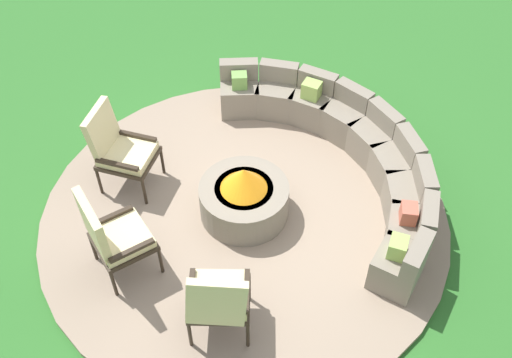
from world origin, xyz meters
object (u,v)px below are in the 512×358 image
fire_pit (244,197)px  curved_stone_bench (347,150)px  lounge_chair_front_left (119,148)px  lounge_chair_back_left (218,299)px  lounge_chair_front_right (111,235)px

fire_pit → curved_stone_bench: 1.41m
lounge_chair_front_left → lounge_chair_back_left: (2.19, -0.68, -0.01)m
fire_pit → lounge_chair_back_left: size_ratio=0.98×
lounge_chair_front_right → lounge_chair_back_left: 1.28m
lounge_chair_front_left → lounge_chair_front_right: lounge_chair_front_right is taller
fire_pit → curved_stone_bench: size_ratio=0.28×
curved_stone_bench → lounge_chair_front_right: bearing=-107.6°
fire_pit → lounge_chair_front_right: bearing=-107.6°
curved_stone_bench → lounge_chair_front_left: lounge_chair_front_left is taller
fire_pit → lounge_chair_front_right: lounge_chair_front_right is taller
curved_stone_bench → lounge_chair_back_left: bearing=-81.6°
lounge_chair_front_right → lounge_chair_front_left: bearing=153.1°
curved_stone_bench → lounge_chair_front_left: 2.64m
lounge_chair_front_right → lounge_chair_back_left: (1.26, 0.19, -0.05)m
curved_stone_bench → lounge_chair_front_right: lounge_chair_front_right is taller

